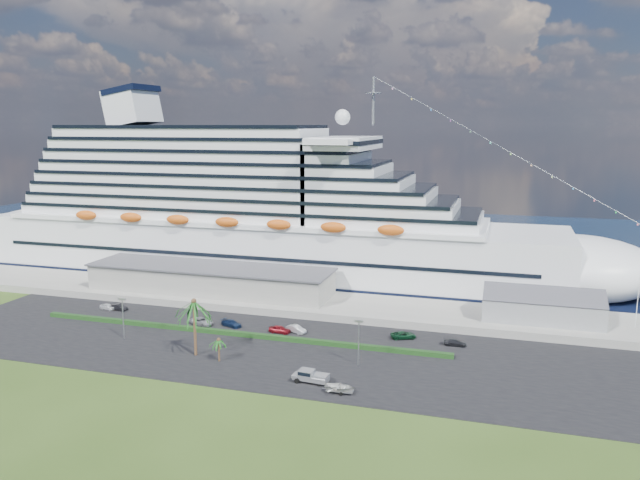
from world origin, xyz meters
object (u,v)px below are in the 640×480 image
(pickup_truck, at_px, (310,376))
(boat_trailer, at_px, (340,387))
(parked_car_3, at_px, (231,323))
(cruise_ship, at_px, (260,218))

(pickup_truck, distance_m, boat_trailer, 6.45)
(parked_car_3, relative_size, boat_trailer, 0.89)
(parked_car_3, distance_m, boat_trailer, 39.83)
(pickup_truck, height_order, boat_trailer, pickup_truck)
(parked_car_3, relative_size, pickup_truck, 0.78)
(parked_car_3, distance_m, pickup_truck, 33.64)
(cruise_ship, distance_m, parked_car_3, 47.06)
(pickup_truck, bearing_deg, boat_trailer, -25.02)
(pickup_truck, xyz_separation_m, boat_trailer, (5.84, -2.73, -0.13))
(cruise_ship, xyz_separation_m, pickup_truck, (35.63, -65.72, -15.41))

